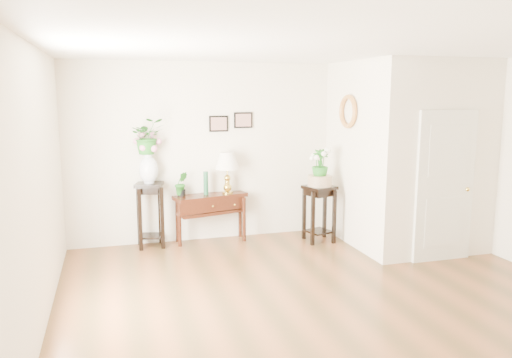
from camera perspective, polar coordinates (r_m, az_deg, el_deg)
name	(u,v)px	position (r m, az deg, el deg)	size (l,w,h in m)	color
floor	(326,298)	(5.94, 8.04, -13.29)	(6.00, 5.50, 0.02)	brown
ceiling	(333,47)	(5.49, 8.75, 14.71)	(6.00, 5.50, 0.02)	white
wall_back	(258,151)	(8.10, 0.22, 3.24)	(6.00, 0.02, 2.80)	silver
wall_left	(35,193)	(5.09, -23.99, -1.44)	(0.02, 5.50, 2.80)	silver
partition	(405,153)	(8.10, 16.67, 2.83)	(1.80, 1.95, 2.80)	silver
door	(445,187)	(7.34, 20.77, -0.82)	(0.90, 0.05, 2.10)	beige
art_print_left	(219,124)	(7.88, -4.29, 6.32)	(0.30, 0.02, 0.25)	black
art_print_right	(243,120)	(7.97, -1.47, 6.74)	(0.30, 0.02, 0.25)	black
wall_ornament	(348,111)	(7.69, 10.46, 7.60)	(0.51, 0.51, 0.07)	#B56E30
console_table	(211,218)	(7.91, -5.19, -4.46)	(1.14, 0.38, 0.76)	black
table_lamp	(227,171)	(7.82, -3.30, 0.86)	(0.38, 0.38, 0.66)	gold
green_vase	(206,184)	(7.79, -5.76, -0.56)	(0.08, 0.08, 0.37)	#1B4F31
potted_plant	(181,184)	(7.72, -8.54, -0.62)	(0.20, 0.16, 0.36)	#206D1C
plant_stand_a	(150,215)	(7.77, -11.99, -4.04)	(0.39, 0.39, 0.99)	black
porcelain_vase	(149,168)	(7.63, -12.18, 1.23)	(0.28, 0.28, 0.49)	white
lily_arrangement	(147,139)	(7.58, -12.30, 4.54)	(0.48, 0.42, 0.54)	#206D1C
plant_stand_b	(319,214)	(7.95, 7.21, -3.95)	(0.42, 0.42, 0.89)	black
ceramic_bowl	(320,181)	(7.85, 7.29, -0.21)	(0.38, 0.38, 0.17)	tan
narcissus	(320,164)	(7.81, 7.33, 1.72)	(0.25, 0.25, 0.45)	#206D1C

